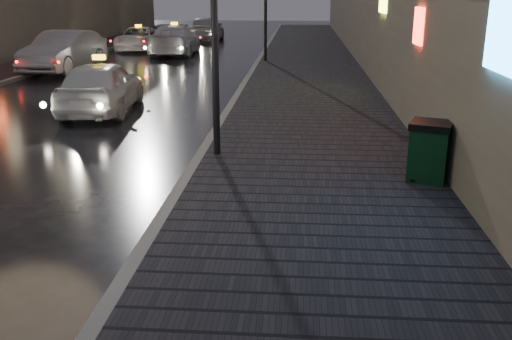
{
  "coord_description": "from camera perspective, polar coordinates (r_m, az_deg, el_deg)",
  "views": [
    {
      "loc": [
        3.52,
        -5.16,
        3.39
      ],
      "look_at": [
        2.9,
        2.77,
        0.85
      ],
      "focal_mm": 40.0,
      "sensor_mm": 36.0,
      "label": 1
    }
  ],
  "objects": [
    {
      "name": "curb_far",
      "position": [
        28.54,
        -18.38,
        10.14
      ],
      "size": [
        0.2,
        58.0,
        0.15
      ],
      "primitive_type": "cube",
      "color": "slate",
      "rests_on": "ground"
    },
    {
      "name": "curb",
      "position": [
        26.45,
        0.03,
        10.49
      ],
      "size": [
        0.2,
        58.0,
        0.15
      ],
      "primitive_type": "cube",
      "color": "slate",
      "rests_on": "ground"
    },
    {
      "name": "sidewalk",
      "position": [
        26.37,
        5.33,
        10.4
      ],
      "size": [
        4.6,
        58.0,
        0.15
      ],
      "primitive_type": "cube",
      "color": "black",
      "rests_on": "ground"
    },
    {
      "name": "taxi_near",
      "position": [
        16.95,
        -15.21,
        8.1
      ],
      "size": [
        2.08,
        4.48,
        1.48
      ],
      "primitive_type": "imported",
      "rotation": [
        0.0,
        0.0,
        3.22
      ],
      "color": "silver",
      "rests_on": "ground"
    },
    {
      "name": "trash_bin",
      "position": [
        10.42,
        16.94,
        1.86
      ],
      "size": [
        0.88,
        0.88,
        1.05
      ],
      "rotation": [
        0.0,
        0.0,
        -0.34
      ],
      "color": "black",
      "rests_on": "sidewalk"
    },
    {
      "name": "car_left_mid",
      "position": [
        26.14,
        -18.64,
        11.2
      ],
      "size": [
        2.17,
        5.23,
        1.68
      ],
      "primitive_type": "imported",
      "rotation": [
        0.0,
        0.0,
        -0.08
      ],
      "color": "#9D9DA4",
      "rests_on": "ground"
    },
    {
      "name": "taxi_far",
      "position": [
        34.28,
        -11.61,
        12.75
      ],
      "size": [
        2.37,
        4.75,
        1.29
      ],
      "primitive_type": "imported",
      "rotation": [
        0.0,
        0.0,
        0.05
      ],
      "color": "silver",
      "rests_on": "ground"
    },
    {
      "name": "sidewalk_far",
      "position": [
        29.07,
        -20.78,
        10.02
      ],
      "size": [
        2.4,
        58.0,
        0.15
      ],
      "primitive_type": "cube",
      "color": "black",
      "rests_on": "ground"
    },
    {
      "name": "taxi_mid",
      "position": [
        31.44,
        -8.11,
        12.76
      ],
      "size": [
        2.4,
        5.46,
        1.56
      ],
      "primitive_type": "imported",
      "rotation": [
        0.0,
        0.0,
        3.18
      ],
      "color": "white",
      "rests_on": "ground"
    },
    {
      "name": "car_far",
      "position": [
        39.88,
        -4.96,
        13.93
      ],
      "size": [
        1.94,
        4.81,
        1.64
      ],
      "primitive_type": "imported",
      "rotation": [
        0.0,
        0.0,
        3.14
      ],
      "color": "#9D9DA5",
      "rests_on": "ground"
    }
  ]
}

